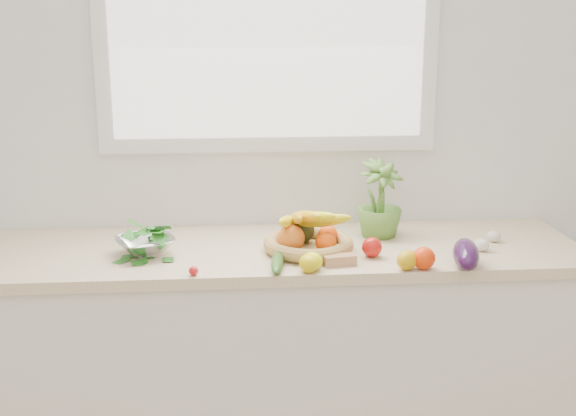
{
  "coord_description": "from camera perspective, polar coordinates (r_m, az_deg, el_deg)",
  "views": [
    {
      "loc": [
        -0.15,
        -0.55,
        1.71
      ],
      "look_at": [
        0.05,
        1.93,
        1.05
      ],
      "focal_mm": 45.0,
      "sensor_mm": 36.0,
      "label": 1
    }
  ],
  "objects": [
    {
      "name": "window_frame",
      "position": [
        2.78,
        -1.59,
        15.7
      ],
      "size": [
        1.3,
        0.03,
        1.1
      ],
      "primitive_type": "cube",
      "color": "white",
      "rests_on": "back_wall"
    },
    {
      "name": "lemon_c",
      "position": [
        2.39,
        1.96,
        -4.19
      ],
      "size": [
        0.09,
        0.1,
        0.06
      ],
      "primitive_type": "ellipsoid",
      "rotation": [
        0.0,
        0.0,
        0.62
      ],
      "color": "#E9EC0C",
      "rests_on": "countertop"
    },
    {
      "name": "cucumber",
      "position": [
        2.4,
        -0.86,
        -4.29
      ],
      "size": [
        0.06,
        0.22,
        0.04
      ],
      "primitive_type": "ellipsoid",
      "rotation": [
        0.0,
        0.0,
        -0.11
      ],
      "color": "#2E5A1A",
      "rests_on": "countertop"
    },
    {
      "name": "back_wall",
      "position": [
        2.82,
        -1.55,
        7.55
      ],
      "size": [
        4.5,
        0.02,
        2.7
      ],
      "primitive_type": "cube",
      "color": "white",
      "rests_on": "ground"
    },
    {
      "name": "fruit_basket",
      "position": [
        2.56,
        1.56,
        -2.41
      ],
      "size": [
        0.41,
        0.41,
        0.18
      ],
      "color": "#AD8B4D",
      "rests_on": "countertop"
    },
    {
      "name": "colander_with_spinach",
      "position": [
        2.57,
        -11.22,
        -2.49
      ],
      "size": [
        0.26,
        0.26,
        0.11
      ],
      "color": "white",
      "rests_on": "countertop"
    },
    {
      "name": "radish",
      "position": [
        2.36,
        -7.48,
        -4.95
      ],
      "size": [
        0.04,
        0.04,
        0.03
      ],
      "primitive_type": "sphere",
      "rotation": [
        0.0,
        0.0,
        -0.25
      ],
      "color": "red",
      "rests_on": "countertop"
    },
    {
      "name": "eggplant",
      "position": [
        2.47,
        13.88,
        -3.58
      ],
      "size": [
        0.13,
        0.24,
        0.09
      ],
      "primitive_type": "ellipsoid",
      "rotation": [
        0.0,
        0.0,
        -0.22
      ],
      "color": "#2D0E36",
      "rests_on": "countertop"
    },
    {
      "name": "window_pane",
      "position": [
        2.76,
        -1.56,
        15.71
      ],
      "size": [
        1.18,
        0.01,
        0.98
      ],
      "primitive_type": "cube",
      "color": "white",
      "rests_on": "window_frame"
    },
    {
      "name": "orange_loose",
      "position": [
        2.43,
        10.68,
        -3.92
      ],
      "size": [
        0.09,
        0.09,
        0.08
      ],
      "primitive_type": "sphere",
      "rotation": [
        0.0,
        0.0,
        -0.23
      ],
      "color": "#F33807",
      "rests_on": "countertop"
    },
    {
      "name": "garlic_a",
      "position": [
        2.66,
        15.07,
        -2.83
      ],
      "size": [
        0.06,
        0.06,
        0.05
      ],
      "primitive_type": "ellipsoid",
      "rotation": [
        0.0,
        0.0,
        0.09
      ],
      "color": "silver",
      "rests_on": "countertop"
    },
    {
      "name": "ginger",
      "position": [
        2.44,
        4.11,
        -4.12
      ],
      "size": [
        0.11,
        0.06,
        0.03
      ],
      "primitive_type": "cube",
      "rotation": [
        0.0,
        0.0,
        0.17
      ],
      "color": "tan",
      "rests_on": "countertop"
    },
    {
      "name": "garlic_c",
      "position": [
        2.52,
        4.05,
        -3.35
      ],
      "size": [
        0.06,
        0.06,
        0.05
      ],
      "primitive_type": "ellipsoid",
      "rotation": [
        0.0,
        0.0,
        0.22
      ],
      "color": "white",
      "rests_on": "countertop"
    },
    {
      "name": "potted_herb",
      "position": [
        2.74,
        7.24,
        0.57
      ],
      "size": [
        0.23,
        0.23,
        0.31
      ],
      "primitive_type": "imported",
      "rotation": [
        0.0,
        0.0,
        0.44
      ],
      "color": "#558631",
      "rests_on": "countertop"
    },
    {
      "name": "counter_cabinet",
      "position": [
        2.81,
        -1.07,
        -12.24
      ],
      "size": [
        2.2,
        0.58,
        0.86
      ],
      "primitive_type": "cube",
      "color": "silver",
      "rests_on": "ground"
    },
    {
      "name": "lemon_a",
      "position": [
        2.36,
        1.63,
        -4.4
      ],
      "size": [
        0.08,
        0.09,
        0.06
      ],
      "primitive_type": "ellipsoid",
      "rotation": [
        0.0,
        0.0,
        0.21
      ],
      "color": "yellow",
      "rests_on": "countertop"
    },
    {
      "name": "lemon_b",
      "position": [
        2.42,
        9.41,
        -4.08
      ],
      "size": [
        0.11,
        0.11,
        0.07
      ],
      "primitive_type": "ellipsoid",
      "rotation": [
        0.0,
        0.0,
        -0.77
      ],
      "color": "#CF9E0B",
      "rests_on": "countertop"
    },
    {
      "name": "garlic_b",
      "position": [
        2.78,
        15.96,
        -2.16
      ],
      "size": [
        0.05,
        0.05,
        0.04
      ],
      "primitive_type": "ellipsoid",
      "rotation": [
        0.0,
        0.0,
        0.04
      ],
      "color": "beige",
      "rests_on": "countertop"
    },
    {
      "name": "apple",
      "position": [
        2.52,
        6.65,
        -3.1
      ],
      "size": [
        0.09,
        0.09,
        0.07
      ],
      "primitive_type": "sphere",
      "rotation": [
        0.0,
        0.0,
        0.41
      ],
      "color": "red",
      "rests_on": "countertop"
    },
    {
      "name": "countertop",
      "position": [
        2.63,
        -1.12,
        -3.49
      ],
      "size": [
        2.24,
        0.62,
        0.04
      ],
      "primitive_type": "cube",
      "color": "beige",
      "rests_on": "counter_cabinet"
    }
  ]
}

